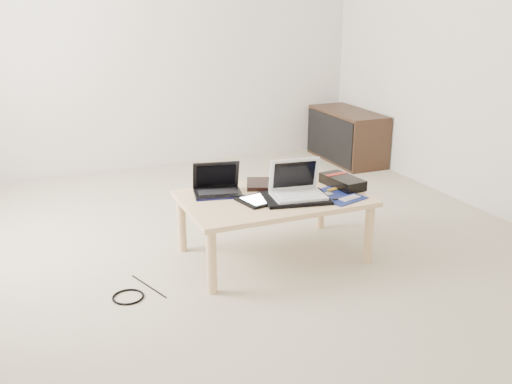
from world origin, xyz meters
name	(u,v)px	position (x,y,z in m)	size (l,w,h in m)	color
ground	(229,241)	(0.00, 0.00, 0.00)	(4.00, 4.00, 0.00)	beige
coffee_table	(273,204)	(0.18, -0.33, 0.35)	(1.10, 0.70, 0.40)	#E1BA87
media_cabinet	(346,136)	(1.77, 1.45, 0.25)	(0.41, 0.90, 0.50)	#352216
book	(268,184)	(0.23, -0.14, 0.41)	(0.34, 0.31, 0.03)	black
netbook	(217,187)	(-0.12, -0.15, 0.44)	(0.32, 0.26, 0.20)	black
tablet	(263,199)	(0.09, -0.37, 0.41)	(0.32, 0.27, 0.02)	black
remote	(301,188)	(0.39, -0.28, 0.41)	(0.10, 0.20, 0.02)	silver
neoprene_sleeve	(296,198)	(0.27, -0.44, 0.41)	(0.38, 0.28, 0.02)	black
white_laptop	(297,188)	(0.29, -0.42, 0.47)	(0.33, 0.25, 0.22)	silver
motherboard	(336,195)	(0.53, -0.47, 0.40)	(0.32, 0.36, 0.01)	#0B124B
gpu_box	(342,182)	(0.66, -0.32, 0.43)	(0.19, 0.32, 0.07)	black
cable_coil	(247,198)	(0.01, -0.31, 0.41)	(0.09, 0.09, 0.01)	black
floor_cable_coil	(128,297)	(-0.76, -0.51, 0.01)	(0.17, 0.17, 0.01)	black
floor_cable_trail	(149,286)	(-0.63, -0.43, 0.00)	(0.01, 0.01, 0.35)	black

